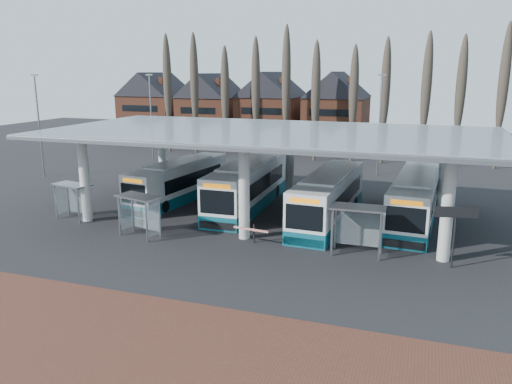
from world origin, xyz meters
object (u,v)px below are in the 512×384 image
(bus_1, at_px, (248,186))
(shelter_1, at_px, (141,206))
(bus_3, at_px, (415,200))
(shelter_0, at_px, (74,193))
(bus_2, at_px, (329,198))
(shelter_2, at_px, (358,219))
(bus_0, at_px, (180,182))

(bus_1, height_order, shelter_1, bus_1)
(bus_3, relative_size, shelter_0, 4.16)
(bus_2, distance_m, bus_3, 6.04)
(shelter_0, height_order, shelter_2, shelter_2)
(bus_3, bearing_deg, bus_1, -177.04)
(bus_0, height_order, shelter_2, bus_0)
(bus_0, distance_m, shelter_0, 8.74)
(bus_0, xyz_separation_m, shelter_1, (1.99, -9.23, 0.43))
(shelter_0, relative_size, shelter_1, 0.94)
(bus_0, bearing_deg, shelter_1, -71.26)
(bus_0, height_order, shelter_1, bus_0)
(bus_1, height_order, shelter_0, bus_1)
(bus_0, relative_size, shelter_2, 3.78)
(bus_2, height_order, shelter_1, bus_2)
(shelter_0, xyz_separation_m, shelter_2, (20.34, -0.63, 0.22))
(bus_1, relative_size, bus_2, 1.04)
(bus_1, relative_size, shelter_0, 4.35)
(shelter_1, bearing_deg, bus_0, 117.08)
(bus_2, relative_size, shelter_2, 3.99)
(bus_0, distance_m, bus_2, 12.95)
(bus_0, bearing_deg, bus_2, -1.63)
(shelter_1, bearing_deg, shelter_0, 179.39)
(bus_3, bearing_deg, bus_2, -162.05)
(shelter_0, bearing_deg, bus_2, 28.59)
(shelter_1, bearing_deg, bus_1, 80.19)
(shelter_2, bearing_deg, bus_1, 139.14)
(bus_1, height_order, shelter_2, bus_1)
(shelter_2, bearing_deg, bus_0, 151.29)
(shelter_2, bearing_deg, bus_3, 67.20)
(bus_0, height_order, bus_2, bus_2)
(bus_0, xyz_separation_m, shelter_2, (15.68, -8.02, 0.57))
(shelter_0, distance_m, shelter_2, 20.35)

